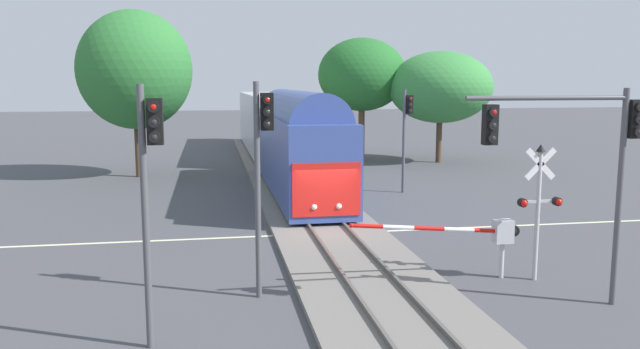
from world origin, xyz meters
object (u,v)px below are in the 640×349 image
(traffic_signal_far_side, at_px, (407,124))
(crossing_signal_mast, at_px, (539,198))
(traffic_signal_near_right, at_px, (580,144))
(elm_centre_background, at_px, (362,75))
(traffic_signal_median, at_px, (262,155))
(oak_far_right, at_px, (440,87))
(traffic_signal_near_left, at_px, (150,175))
(commuter_train, at_px, (277,128))
(oak_behind_train, at_px, (135,70))
(crossing_gate_near, at_px, (487,233))

(traffic_signal_far_side, bearing_deg, crossing_signal_mast, -92.88)
(traffic_signal_near_right, relative_size, elm_centre_background, 0.63)
(traffic_signal_median, distance_m, elm_centre_background, 31.53)
(oak_far_right, bearing_deg, traffic_signal_near_left, -120.77)
(crossing_signal_mast, distance_m, oak_far_right, 28.16)
(traffic_signal_near_right, bearing_deg, commuter_train, 99.72)
(oak_behind_train, bearing_deg, traffic_signal_near_right, -61.90)
(traffic_signal_near_left, bearing_deg, commuter_train, 78.64)
(traffic_signal_near_left, bearing_deg, traffic_signal_median, 47.53)
(commuter_train, xyz_separation_m, oak_far_right, (12.13, 1.27, 2.74))
(oak_far_right, bearing_deg, traffic_signal_median, -119.30)
(commuter_train, relative_size, traffic_signal_far_side, 7.27)
(traffic_signal_near_right, bearing_deg, oak_far_right, 76.03)
(crossing_gate_near, distance_m, crossing_signal_mast, 1.83)
(crossing_gate_near, relative_size, oak_far_right, 0.65)
(crossing_signal_mast, relative_size, oak_far_right, 0.51)
(oak_far_right, xyz_separation_m, oak_behind_train, (-21.10, -3.56, 1.12))
(commuter_train, xyz_separation_m, crossing_signal_mast, (5.05, -25.82, -0.27))
(commuter_train, bearing_deg, elm_centre_background, 29.48)
(oak_far_right, bearing_deg, traffic_signal_far_side, -118.01)
(traffic_signal_near_right, xyz_separation_m, oak_behind_train, (-13.79, 25.83, 2.28))
(crossing_gate_near, xyz_separation_m, crossing_signal_mast, (1.43, -0.39, 1.08))
(crossing_gate_near, relative_size, elm_centre_background, 0.58)
(crossing_gate_near, bearing_deg, traffic_signal_near_right, -66.15)
(crossing_signal_mast, relative_size, traffic_signal_near_right, 0.71)
(traffic_signal_far_side, height_order, elm_centre_background, elm_centre_background)
(commuter_train, bearing_deg, traffic_signal_far_side, -61.21)
(crossing_gate_near, height_order, traffic_signal_near_right, traffic_signal_near_right)
(traffic_signal_near_right, bearing_deg, traffic_signal_near_left, -176.18)
(crossing_gate_near, relative_size, traffic_signal_far_side, 0.96)
(crossing_gate_near, distance_m, traffic_signal_near_left, 10.32)
(traffic_signal_median, bearing_deg, traffic_signal_near_right, -15.50)
(traffic_signal_median, height_order, traffic_signal_near_right, traffic_signal_median)
(traffic_signal_median, relative_size, elm_centre_background, 0.65)
(crossing_signal_mast, bearing_deg, traffic_signal_median, -179.32)
(traffic_signal_median, xyz_separation_m, traffic_signal_far_side, (8.95, 15.33, -0.26))
(traffic_signal_median, height_order, elm_centre_background, elm_centre_background)
(traffic_signal_near_left, distance_m, traffic_signal_near_right, 10.64)
(crossing_gate_near, bearing_deg, oak_behind_train, 118.57)
(oak_behind_train, bearing_deg, commuter_train, 14.33)
(elm_centre_background, bearing_deg, commuter_train, -150.52)
(crossing_signal_mast, distance_m, traffic_signal_median, 8.31)
(traffic_signal_median, bearing_deg, oak_behind_train, 103.89)
(traffic_signal_far_side, distance_m, oak_behind_train, 17.21)
(crossing_signal_mast, xyz_separation_m, oak_far_right, (7.07, 27.09, 3.01))
(commuter_train, xyz_separation_m, crossing_gate_near, (3.62, -25.43, -1.35))
(traffic_signal_near_right, bearing_deg, crossing_gate_near, 113.85)
(traffic_signal_far_side, bearing_deg, commuter_train, 118.79)
(commuter_train, xyz_separation_m, oak_behind_train, (-8.97, -2.29, 3.85))
(commuter_train, height_order, crossing_gate_near, commuter_train)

